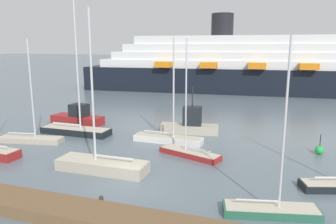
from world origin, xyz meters
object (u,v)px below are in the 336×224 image
(cruise_ship, at_px, (302,68))
(sailboat_4, at_px, (31,138))
(channel_buoy_0, at_px, (319,150))
(sailboat_2, at_px, (190,151))
(sailboat_6, at_px, (168,137))
(fishing_boat_1, at_px, (78,117))
(sailboat_3, at_px, (102,164))
(sailboat_7, at_px, (271,207))
(fishing_boat_0, at_px, (190,124))
(sailboat_0, at_px, (76,128))

(cruise_ship, bearing_deg, sailboat_4, -125.69)
(channel_buoy_0, bearing_deg, sailboat_2, -158.85)
(sailboat_4, bearing_deg, sailboat_6, 7.58)
(sailboat_4, distance_m, fishing_boat_1, 7.71)
(sailboat_3, bearing_deg, sailboat_6, -105.58)
(cruise_ship, bearing_deg, sailboat_7, -99.40)
(fishing_boat_0, bearing_deg, fishing_boat_1, 171.83)
(sailboat_0, relative_size, fishing_boat_1, 2.14)
(fishing_boat_1, bearing_deg, sailboat_6, -11.71)
(sailboat_7, bearing_deg, sailboat_2, 117.23)
(fishing_boat_0, bearing_deg, sailboat_0, -168.46)
(channel_buoy_0, bearing_deg, sailboat_4, -169.34)
(sailboat_4, bearing_deg, sailboat_0, 47.31)
(sailboat_7, bearing_deg, sailboat_6, 117.75)
(sailboat_7, bearing_deg, fishing_boat_1, 133.09)
(sailboat_6, distance_m, channel_buoy_0, 13.02)
(sailboat_6, bearing_deg, sailboat_2, -47.41)
(fishing_boat_0, height_order, cruise_ship, cruise_ship)
(sailboat_4, relative_size, fishing_boat_1, 1.49)
(sailboat_7, xyz_separation_m, cruise_ship, (4.52, 49.36, 4.41))
(sailboat_6, height_order, fishing_boat_1, sailboat_6)
(sailboat_0, relative_size, fishing_boat_0, 2.21)
(fishing_boat_0, xyz_separation_m, fishing_boat_1, (-13.33, -0.15, -0.15))
(sailboat_6, bearing_deg, sailboat_0, -177.70)
(sailboat_4, distance_m, cruise_ship, 50.07)
(sailboat_0, height_order, sailboat_6, sailboat_0)
(sailboat_0, distance_m, sailboat_3, 11.02)
(fishing_boat_1, height_order, cruise_ship, cruise_ship)
(cruise_ship, bearing_deg, sailboat_6, -114.00)
(cruise_ship, bearing_deg, sailboat_2, -108.92)
(sailboat_7, distance_m, cruise_ship, 49.76)
(sailboat_3, bearing_deg, fishing_boat_1, -50.42)
(sailboat_3, distance_m, sailboat_7, 11.92)
(sailboat_4, xyz_separation_m, sailboat_7, (21.56, -6.83, -0.04))
(sailboat_0, distance_m, sailboat_7, 21.95)
(fishing_boat_0, bearing_deg, sailboat_7, -69.57)
(sailboat_7, height_order, cruise_ship, cruise_ship)
(sailboat_6, height_order, sailboat_7, sailboat_6)
(sailboat_4, relative_size, fishing_boat_0, 1.53)
(sailboat_7, bearing_deg, sailboat_0, 138.16)
(sailboat_3, distance_m, sailboat_6, 8.58)
(fishing_boat_0, height_order, channel_buoy_0, fishing_boat_0)
(channel_buoy_0, bearing_deg, sailboat_0, -177.59)
(sailboat_2, xyz_separation_m, sailboat_4, (-15.10, -0.83, 0.02))
(sailboat_3, xyz_separation_m, sailboat_6, (2.27, 8.27, -0.09))
(sailboat_3, height_order, fishing_boat_0, sailboat_3)
(sailboat_0, distance_m, fishing_boat_0, 11.72)
(sailboat_3, xyz_separation_m, sailboat_7, (11.63, -2.62, -0.14))
(sailboat_6, bearing_deg, sailboat_3, -104.64)
(sailboat_6, xyz_separation_m, cruise_ship, (13.87, 38.47, 4.35))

